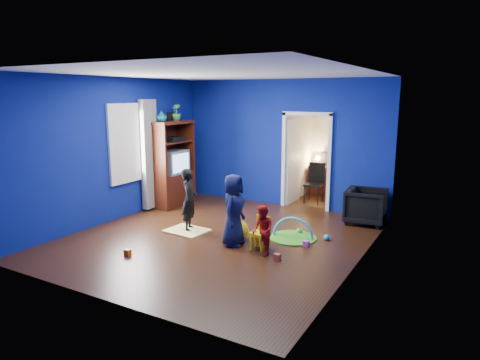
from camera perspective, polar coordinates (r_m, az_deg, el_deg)
The scene contains 33 objects.
floor at distance 7.83m, azimuth -2.84°, elevation -7.68°, with size 5.00×5.50×0.01m, color black.
ceiling at distance 7.42m, azimuth -3.07°, elevation 14.03°, with size 5.00×5.50×0.01m, color white.
wall_back at distance 9.90m, azimuth 5.64°, elevation 4.87°, with size 5.00×0.02×2.90m, color navy.
wall_front at distance 5.41m, azimuth -18.76°, elevation -0.94°, with size 5.00×0.02×2.90m, color navy.
wall_left at distance 9.07m, azimuth -16.44°, elevation 3.89°, with size 0.02×5.50×2.90m, color navy.
wall_right at distance 6.51m, azimuth 15.97°, elevation 1.21°, with size 0.02×5.50×2.90m, color navy.
alcove at distance 10.51m, azimuth 10.56°, elevation 4.01°, with size 1.00×1.75×2.50m, color silver, non-canonical shape.
armchair at distance 8.92m, azimuth 16.47°, elevation -3.38°, with size 0.76×0.78×0.71m, color black.
child_black at distance 8.13m, azimuth -6.78°, elevation -2.64°, with size 0.44×0.29×1.19m, color black.
child_navy at distance 7.28m, azimuth -0.86°, elevation -4.02°, with size 0.61×0.39×1.24m, color #0F1339.
toddler_red at distance 6.90m, azimuth 3.02°, elevation -6.73°, with size 0.40×0.31×0.82m, color red.
vase at distance 9.69m, azimuth -10.42°, elevation 8.35°, with size 0.23×0.23×0.24m, color #0D5E69.
potted_plant at distance 10.09m, azimuth -8.52°, elevation 8.91°, with size 0.21×0.21×0.38m, color green.
tv_armoire at distance 10.03m, azimuth -9.10°, elevation 2.16°, with size 0.58×1.14×1.96m, color #40110A.
crt_tv at distance 10.00m, azimuth -8.93°, elevation 2.37°, with size 0.46×0.70×0.54m, color silver.
yellow_blanket at distance 8.21m, azimuth -7.10°, elevation -6.73°, with size 0.75×0.60×0.03m, color #F2E07A.
hopper_ball at distance 7.64m, azimuth -0.22°, elevation -6.72°, with size 0.36×0.36×0.36m, color yellow.
kid_chair at distance 7.18m, azimuth 2.65°, elevation -7.33°, with size 0.28×0.28×0.50m, color yellow.
play_mat at distance 7.84m, azimuth 7.05°, elevation -7.65°, with size 0.85×0.85×0.02m, color green.
toy_arch at distance 7.83m, azimuth 7.05°, elevation -7.59°, with size 0.77×0.77×0.05m, color #3F8CD8.
window_left at distance 9.29m, azimuth -14.87°, elevation 4.76°, with size 0.03×0.95×1.55m, color white.
curtain at distance 9.65m, azimuth -12.01°, elevation 3.32°, with size 0.14×0.42×2.40m, color slate.
doorway at distance 9.73m, azimuth 8.83°, elevation 2.31°, with size 1.16×0.10×2.10m, color white.
study_desk at distance 11.25m, azimuth 11.46°, elevation -0.08°, with size 0.88×0.44×0.75m, color #3D140A.
desk_monitor at distance 11.26m, azimuth 11.77°, elevation 2.89°, with size 0.40×0.05×0.32m, color black.
desk_lamp at distance 11.30m, azimuth 10.32°, elevation 2.87°, with size 0.14×0.14×0.14m, color #FFD88C.
folding_chair at distance 10.34m, azimuth 9.82°, elevation -0.52°, with size 0.40×0.40×0.92m, color black.
book_shelf at distance 11.16m, azimuth 11.97°, elevation 8.33°, with size 0.88×0.24×0.04m, color white.
toy_0 at distance 6.82m, azimuth 4.98°, elevation -10.19°, with size 0.10×0.08×0.10m, color #E55126.
toy_1 at distance 7.82m, azimuth 11.50°, elevation -7.50°, with size 0.11×0.11×0.11m, color #2692D8.
toy_2 at distance 7.21m, azimuth -14.77°, elevation -9.30°, with size 0.10×0.08×0.10m, color #F7570D.
toy_3 at distance 8.11m, azimuth 7.90°, elevation -6.70°, with size 0.11×0.11×0.11m, color green.
toy_4 at distance 7.45m, azimuth 8.82°, elevation -8.41°, with size 0.10×0.08×0.10m, color #CD4CA4.
Camera 1 is at (3.98, -6.25, 2.53)m, focal length 32.00 mm.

